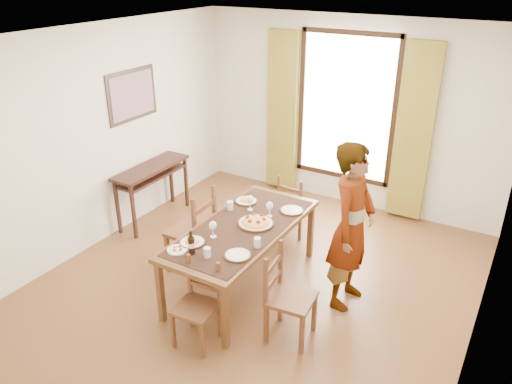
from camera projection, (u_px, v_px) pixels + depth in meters
The scene contains 22 objects.
ground at pixel (258, 282), 5.69m from camera, with size 5.00×5.00×0.00m, color brown.
room_shell at pixel (264, 152), 5.14m from camera, with size 4.60×5.10×2.74m.
console_table at pixel (152, 174), 6.80m from camera, with size 0.38×1.20×0.80m.
dining_table at pixel (243, 232), 5.35m from camera, with size 0.89×1.99×0.76m.
chair_west at pixel (193, 233), 5.74m from camera, with size 0.47×0.47×1.04m.
chair_north at pixel (294, 207), 6.55m from camera, with size 0.40×0.40×0.85m.
chair_south at pixel (197, 307), 4.67m from camera, with size 0.40×0.40×0.84m.
chair_east at pixel (288, 298), 4.71m from camera, with size 0.46×0.46×0.94m.
man at pixel (352, 227), 5.03m from camera, with size 0.45×0.67×1.79m, color #94959C.
plate_sw at pixel (192, 241), 5.00m from camera, with size 0.27×0.27×0.05m, color silver, non-canonical shape.
plate_se at pixel (238, 254), 4.78m from camera, with size 0.27×0.27×0.05m, color silver, non-canonical shape.
plate_nw at pixel (246, 200), 5.85m from camera, with size 0.27×0.27×0.05m, color silver, non-canonical shape.
plate_ne at pixel (292, 209), 5.63m from camera, with size 0.27×0.27×0.05m, color silver, non-canonical shape.
pasta_platter at pixel (256, 220), 5.35m from camera, with size 0.40×0.40×0.10m, color red, non-canonical shape.
caprese_plate at pixel (177, 249), 4.88m from camera, with size 0.20×0.20×0.04m, color silver, non-canonical shape.
wine_glass_a at pixel (213, 229), 5.08m from camera, with size 0.08×0.08×0.18m, color white, non-canonical shape.
wine_glass_b at pixel (269, 209), 5.49m from camera, with size 0.08×0.08×0.18m, color white, non-canonical shape.
wine_glass_c at pixel (250, 203), 5.64m from camera, with size 0.08×0.08×0.18m, color white, non-canonical shape.
tumbler_a at pixel (257, 242), 4.93m from camera, with size 0.07×0.07×0.10m, color silver.
tumbler_b at pixel (230, 206), 5.66m from camera, with size 0.07×0.07×0.10m, color silver.
tumbler_c at pixel (207, 252), 4.76m from camera, with size 0.07×0.07×0.10m, color silver.
wine_bottle at pixel (191, 243), 4.78m from camera, with size 0.07×0.07×0.25m, color black, non-canonical shape.
Camera 1 is at (2.37, -4.07, 3.35)m, focal length 35.00 mm.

